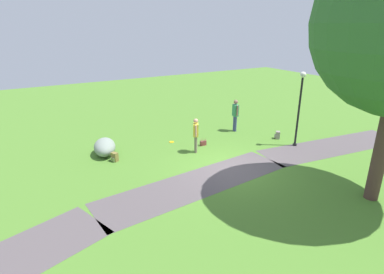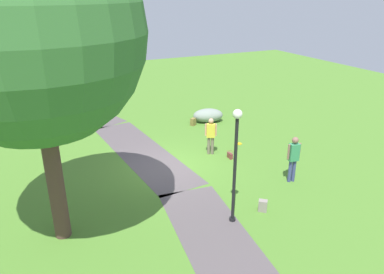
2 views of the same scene
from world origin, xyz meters
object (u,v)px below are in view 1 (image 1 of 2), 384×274
object	(u,v)px
frisbee_on_grass	(172,142)
handbag_on_grass	(203,143)
man_near_boulder	(235,113)
backpack_by_boulder	(115,157)
lamp_post	(300,101)
spare_backpack_on_lawn	(277,135)
woman_with_handbag	(196,133)
lawn_boulder	(105,147)

from	to	relation	value
frisbee_on_grass	handbag_on_grass	bearing A→B (deg)	133.84
man_near_boulder	backpack_by_boulder	bearing A→B (deg)	5.49
lamp_post	backpack_by_boulder	bearing A→B (deg)	-17.49
lamp_post	spare_backpack_on_lawn	world-z (taller)	lamp_post
lamp_post	frisbee_on_grass	distance (m)	6.65
man_near_boulder	backpack_by_boulder	distance (m)	7.27
frisbee_on_grass	woman_with_handbag	bearing A→B (deg)	103.01
handbag_on_grass	backpack_by_boulder	size ratio (longest dim) A/B	0.81
woman_with_handbag	man_near_boulder	distance (m)	3.87
spare_backpack_on_lawn	man_near_boulder	bearing A→B (deg)	-61.01
man_near_boulder	handbag_on_grass	world-z (taller)	man_near_boulder
man_near_boulder	spare_backpack_on_lawn	xyz separation A→B (m)	(-1.20, 2.16, -0.87)
man_near_boulder	spare_backpack_on_lawn	size ratio (longest dim) A/B	4.53
lamp_post	spare_backpack_on_lawn	distance (m)	2.39
frisbee_on_grass	lawn_boulder	bearing A→B (deg)	-1.94
backpack_by_boulder	frisbee_on_grass	xyz separation A→B (m)	(-3.25, -0.87, -0.18)
man_near_boulder	handbag_on_grass	distance (m)	3.09
handbag_on_grass	frisbee_on_grass	distance (m)	1.69
lawn_boulder	backpack_by_boulder	size ratio (longest dim) A/B	4.61
woman_with_handbag	backpack_by_boulder	size ratio (longest dim) A/B	4.16
lawn_boulder	backpack_by_boulder	bearing A→B (deg)	98.93
lamp_post	handbag_on_grass	world-z (taller)	lamp_post
frisbee_on_grass	backpack_by_boulder	bearing A→B (deg)	14.96
lawn_boulder	backpack_by_boulder	xyz separation A→B (m)	(-0.15, 0.99, -0.18)
lamp_post	backpack_by_boulder	distance (m)	9.07
man_near_boulder	frisbee_on_grass	bearing A→B (deg)	-2.60
lawn_boulder	woman_with_handbag	distance (m)	4.30
lawn_boulder	frisbee_on_grass	bearing A→B (deg)	178.06
woman_with_handbag	backpack_by_boulder	bearing A→B (deg)	-13.76
backpack_by_boulder	handbag_on_grass	bearing A→B (deg)	175.49
man_near_boulder	frisbee_on_grass	size ratio (longest dim) A/B	7.07
handbag_on_grass	backpack_by_boulder	world-z (taller)	backpack_by_boulder
lamp_post	spare_backpack_on_lawn	bearing A→B (deg)	-88.15
backpack_by_boulder	man_near_boulder	bearing A→B (deg)	-174.51
woman_with_handbag	handbag_on_grass	bearing A→B (deg)	-144.27
lamp_post	woman_with_handbag	bearing A→B (deg)	-20.26
handbag_on_grass	frisbee_on_grass	size ratio (longest dim) A/B	1.26
handbag_on_grass	spare_backpack_on_lawn	xyz separation A→B (m)	(-3.96, 1.12, 0.05)
woman_with_handbag	man_near_boulder	world-z (taller)	man_near_boulder
lawn_boulder	spare_backpack_on_lawn	distance (m)	8.89
handbag_on_grass	spare_backpack_on_lawn	size ratio (longest dim) A/B	0.81
handbag_on_grass	backpack_by_boulder	xyz separation A→B (m)	(4.42, -0.35, 0.05)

